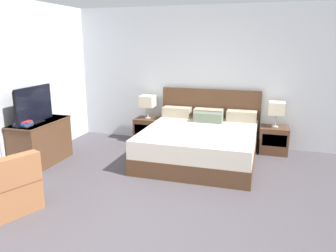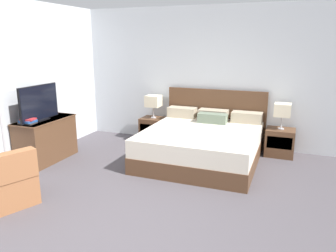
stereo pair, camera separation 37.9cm
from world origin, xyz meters
name	(u,v)px [view 1 (the left image)]	position (x,y,z in m)	size (l,w,h in m)	color
ground_plane	(125,240)	(0.00, 0.00, 0.00)	(11.26, 11.26, 0.00)	#4C474C
wall_back	(199,76)	(0.00, 3.78, 1.38)	(6.46, 0.06, 2.77)	silver
wall_left	(13,85)	(-2.66, 1.58, 1.38)	(0.06, 5.55, 2.77)	silver
bed	(200,142)	(0.26, 2.72, 0.32)	(2.00, 2.11, 1.15)	brown
nightstand_left	(148,130)	(-1.02, 3.47, 0.26)	(0.51, 0.44, 0.51)	brown
nightstand_right	(274,140)	(1.54, 3.47, 0.26)	(0.51, 0.44, 0.51)	brown
table_lamp_left	(148,101)	(-1.02, 3.48, 0.87)	(0.29, 0.29, 0.48)	#B7B7BC
table_lamp_right	(277,108)	(1.54, 3.48, 0.87)	(0.29, 0.29, 0.48)	#B7B7BC
dresser	(41,142)	(-2.34, 1.72, 0.39)	(0.53, 1.10, 0.76)	brown
tv	(34,105)	(-2.34, 1.63, 1.05)	(0.18, 0.87, 0.61)	black
book_red_cover	(23,126)	(-2.36, 1.35, 0.77)	(0.26, 0.19, 0.02)	#383333
book_blue_cover	(23,124)	(-2.35, 1.35, 0.80)	(0.23, 0.20, 0.04)	#234C8E
book_small_top	(24,122)	(-2.34, 1.35, 0.83)	(0.21, 0.17, 0.03)	#B7282D
armchair_by_window	(6,190)	(-1.68, 0.16, 0.28)	(0.90, 0.90, 0.76)	#935B38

